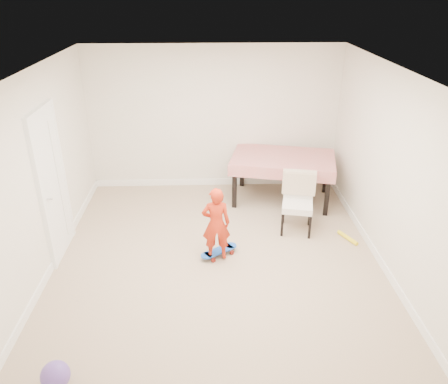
{
  "coord_description": "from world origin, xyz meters",
  "views": [
    {
      "loc": [
        -0.1,
        -5.13,
        3.54
      ],
      "look_at": [
        0.1,
        0.2,
        0.95
      ],
      "focal_mm": 35.0,
      "sensor_mm": 36.0,
      "label": 1
    }
  ],
  "objects_px": {
    "dining_table": "(282,178)",
    "child": "(216,226)",
    "skateboard": "(219,253)",
    "balloon": "(55,375)",
    "dining_chair": "(298,204)"
  },
  "relations": [
    {
      "from": "dining_table",
      "to": "child",
      "type": "bearing_deg",
      "value": -110.5
    },
    {
      "from": "skateboard",
      "to": "balloon",
      "type": "bearing_deg",
      "value": -160.84
    },
    {
      "from": "dining_table",
      "to": "balloon",
      "type": "xyz_separation_m",
      "value": [
        -2.78,
        -3.91,
        -0.27
      ]
    },
    {
      "from": "child",
      "to": "balloon",
      "type": "xyz_separation_m",
      "value": [
        -1.59,
        -2.09,
        -0.39
      ]
    },
    {
      "from": "dining_chair",
      "to": "dining_table",
      "type": "bearing_deg",
      "value": 105.6
    },
    {
      "from": "dining_table",
      "to": "dining_chair",
      "type": "relative_size",
      "value": 1.86
    },
    {
      "from": "dining_table",
      "to": "skateboard",
      "type": "height_order",
      "value": "dining_table"
    },
    {
      "from": "child",
      "to": "dining_table",
      "type": "bearing_deg",
      "value": -125.23
    },
    {
      "from": "skateboard",
      "to": "balloon",
      "type": "xyz_separation_m",
      "value": [
        -1.62,
        -2.17,
        0.1
      ]
    },
    {
      "from": "dining_table",
      "to": "child",
      "type": "xyz_separation_m",
      "value": [
        -1.19,
        -1.83,
        0.12
      ]
    },
    {
      "from": "skateboard",
      "to": "dining_chair",
      "type": "bearing_deg",
      "value": -5.81
    },
    {
      "from": "balloon",
      "to": "dining_chair",
      "type": "bearing_deg",
      "value": 44.84
    },
    {
      "from": "dining_chair",
      "to": "skateboard",
      "type": "distance_m",
      "value": 1.45
    },
    {
      "from": "child",
      "to": "balloon",
      "type": "distance_m",
      "value": 2.65
    },
    {
      "from": "balloon",
      "to": "skateboard",
      "type": "bearing_deg",
      "value": 53.23
    }
  ]
}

